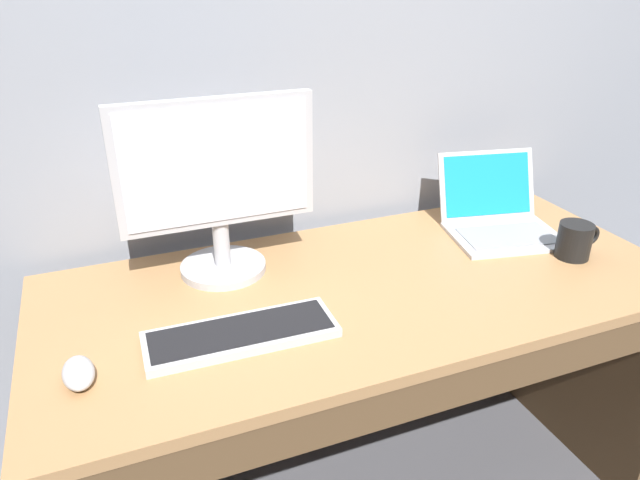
# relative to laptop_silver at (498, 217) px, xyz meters

# --- Properties ---
(desk) EXTENTS (1.58, 0.70, 0.76)m
(desk) POSITION_rel_laptop_silver_xyz_m (-0.49, -0.15, -0.27)
(desk) COLOR #A87A4C
(desk) RESTS_ON ground
(laptop_silver) EXTENTS (0.36, 0.36, 0.20)m
(laptop_silver) POSITION_rel_laptop_silver_xyz_m (0.00, 0.00, 0.00)
(laptop_silver) COLOR silver
(laptop_silver) RESTS_ON desk
(external_monitor) EXTENTS (0.47, 0.22, 0.44)m
(external_monitor) POSITION_rel_laptop_silver_xyz_m (-0.80, 0.04, 0.19)
(external_monitor) COLOR #B7B7BC
(external_monitor) RESTS_ON desk
(wired_keyboard) EXTENTS (0.41, 0.15, 0.02)m
(wired_keyboard) POSITION_rel_laptop_silver_xyz_m (-0.84, -0.25, -0.03)
(wired_keyboard) COLOR #BCBCC1
(wired_keyboard) RESTS_ON desk
(computer_mouse) EXTENTS (0.07, 0.11, 0.04)m
(computer_mouse) POSITION_rel_laptop_silver_xyz_m (-1.16, -0.27, -0.03)
(computer_mouse) COLOR #B7B7BC
(computer_mouse) RESTS_ON desk
(coffee_mug) EXTENTS (0.13, 0.09, 0.10)m
(coffee_mug) POSITION_rel_laptop_silver_xyz_m (0.08, -0.21, 0.00)
(coffee_mug) COLOR black
(coffee_mug) RESTS_ON desk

